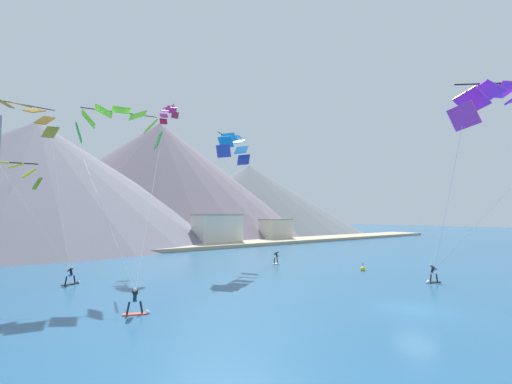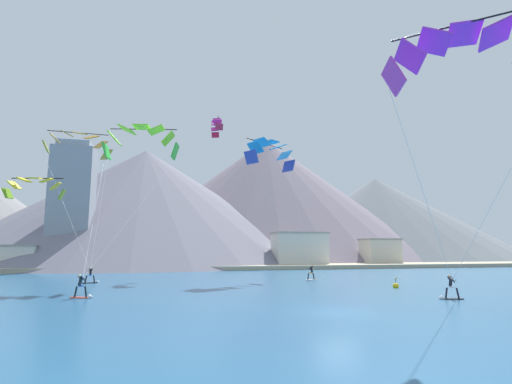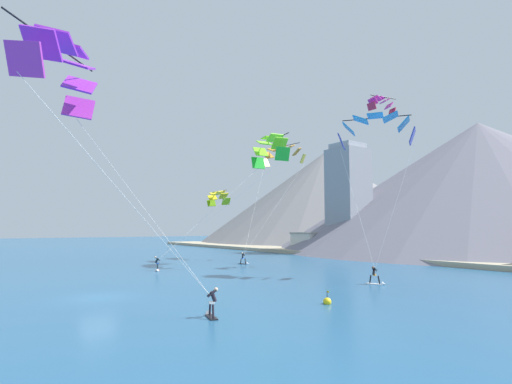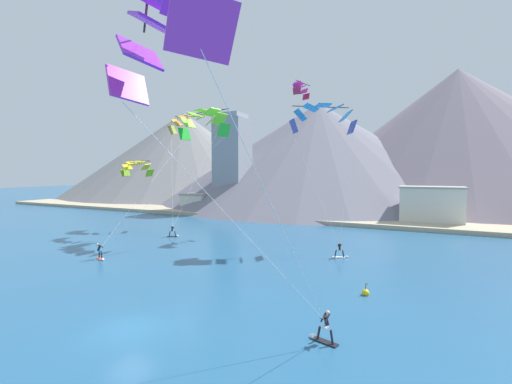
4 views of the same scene
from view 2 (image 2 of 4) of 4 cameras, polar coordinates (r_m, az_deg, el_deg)
name	(u,v)px [view 2 (image 2 of 4)]	position (r m, az deg, el deg)	size (l,w,h in m)	color
ground_plane	(336,312)	(23.87, 11.36, -16.52)	(400.00, 400.00, 0.00)	#23567F
kitesurfer_near_lead	(83,290)	(32.39, -23.49, -12.73)	(1.76, 1.06, 1.81)	#E54C33
kitesurfer_near_trail	(92,278)	(45.81, -22.35, -11.30)	(1.77, 0.96, 1.75)	black
kitesurfer_mid_center	(313,275)	(47.15, 8.08, -11.70)	(1.78, 0.94, 1.73)	white
kitesurfer_far_left	(449,291)	(32.36, 25.83, -12.65)	(1.78, 0.85, 1.78)	black
parafoil_kite_near_lead	(141,138)	(48.25, -16.06, 7.39)	(8.69, 16.29, 16.25)	green
parafoil_kite_near_trail	(79,141)	(58.40, -24.01, 6.61)	(8.38, 12.91, 17.77)	olive
parafoil_kite_mid_center	(270,151)	(52.20, 2.08, 5.82)	(7.75, 7.87, 16.10)	#3040AC
parafoil_kite_far_left	(466,50)	(26.13, 27.81, 17.53)	(8.41, 10.69, 14.50)	#B232B2
parafoil_kite_distant_high_outer	(216,126)	(61.09, -5.69, 9.43)	(1.56, 4.91, 2.19)	#B62345
parafoil_kite_distant_low_drift	(35,185)	(46.33, -28.99, 0.87)	(5.87, 1.92, 2.31)	#619710
race_marker_buoy	(396,286)	(39.73, 19.34, -12.56)	(0.56, 0.56, 1.02)	yellow
shoreline_strip	(216,267)	(70.63, -5.76, -10.65)	(180.00, 10.00, 0.70)	tan
shore_building_harbour_front	(380,252)	(86.66, 17.31, -8.22)	(7.35, 5.34, 5.59)	beige
shore_building_promenade_mid	(299,250)	(77.96, 6.19, -8.18)	(10.28, 5.79, 6.69)	silver
shore_building_quay_east	(19,258)	(75.64, -30.74, -8.07)	(6.23, 6.61, 4.18)	silver
shore_building_quay_west	(106,258)	(74.85, -20.69, -8.78)	(6.46, 6.90, 3.94)	silver
shore_building_old_town	(166,256)	(72.80, -12.80, -8.86)	(6.56, 4.93, 4.60)	#B7AD9E
highrise_tower	(72,206)	(79.04, -24.82, -1.81)	(7.00, 7.00, 22.77)	gray
mountain_peak_west_ridge	(266,199)	(128.36, 1.50, -0.97)	(100.79, 100.79, 38.90)	slate
mountain_peak_east_shoulder	(144,205)	(110.45, -15.67, -1.85)	(95.65, 95.65, 29.93)	slate
mountain_peak_far_spur	(376,218)	(142.32, 16.81, -3.64)	(90.32, 90.32, 27.44)	slate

